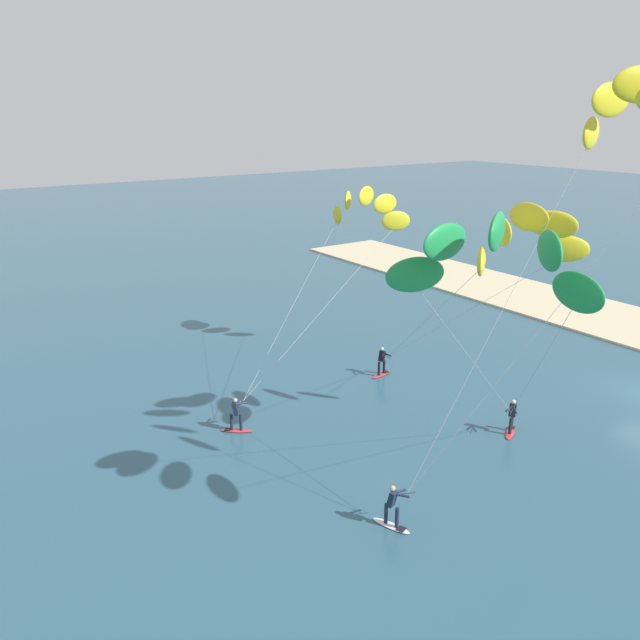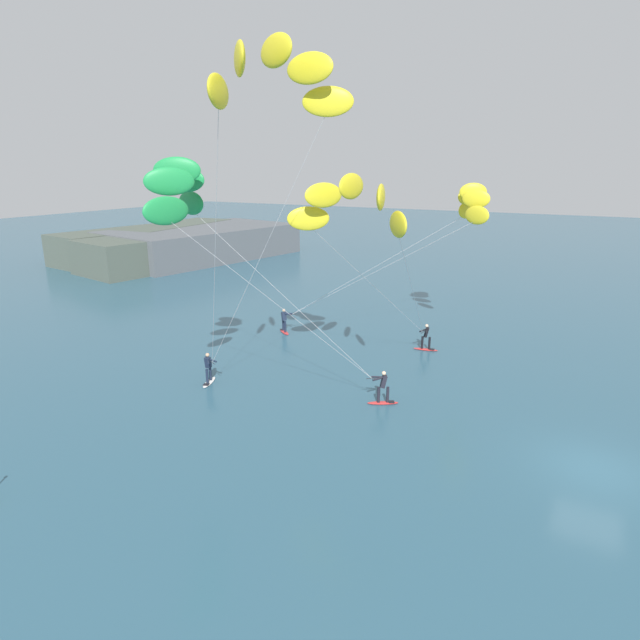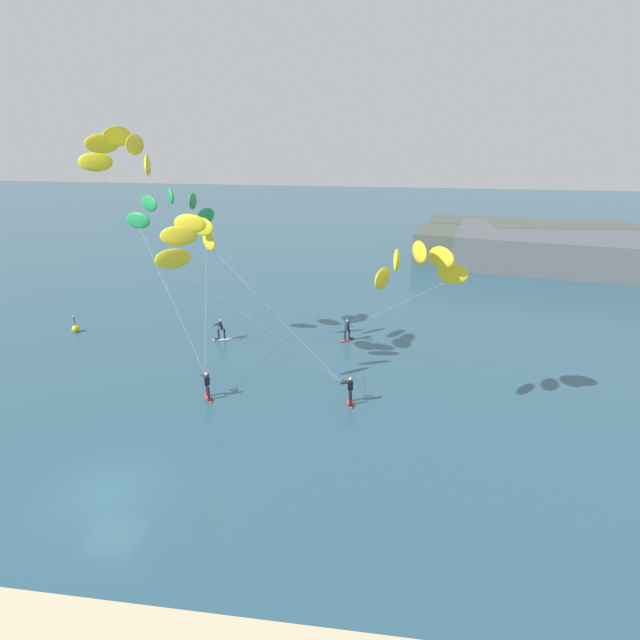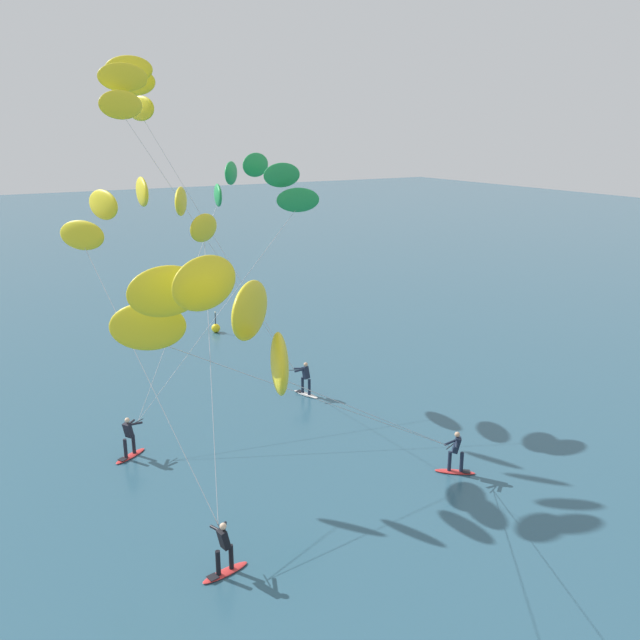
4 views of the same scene
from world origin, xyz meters
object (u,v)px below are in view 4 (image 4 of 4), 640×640
object	(u,v)px
kitesurfer_mid_water	(226,326)
kitesurfer_far_out	(252,190)
kitesurfer_nearshore	(146,222)
marker_buoy	(216,328)
kitesurfer_downwind	(138,101)

from	to	relation	value
kitesurfer_mid_water	kitesurfer_far_out	xyz separation A→B (m)	(-16.09, 7.89, 1.22)
kitesurfer_nearshore	marker_buoy	size ratio (longest dim) A/B	7.80
kitesurfer_downwind	marker_buoy	size ratio (longest dim) A/B	11.13
kitesurfer_nearshore	kitesurfer_mid_water	size ratio (longest dim) A/B	0.81
kitesurfer_mid_water	kitesurfer_nearshore	bearing A→B (deg)	171.67
kitesurfer_nearshore	kitesurfer_downwind	world-z (taller)	kitesurfer_downwind
kitesurfer_mid_water	marker_buoy	distance (m)	28.47
kitesurfer_mid_water	kitesurfer_downwind	distance (m)	17.67
kitesurfer_nearshore	kitesurfer_mid_water	bearing A→B (deg)	-8.33
kitesurfer_downwind	kitesurfer_mid_water	bearing A→B (deg)	-10.26
kitesurfer_mid_water	kitesurfer_downwind	world-z (taller)	kitesurfer_downwind
kitesurfer_nearshore	kitesurfer_downwind	bearing A→B (deg)	164.59
kitesurfer_nearshore	kitesurfer_far_out	world-z (taller)	kitesurfer_far_out
kitesurfer_mid_water	kitesurfer_far_out	bearing A→B (deg)	153.88
kitesurfer_downwind	marker_buoy	bearing A→B (deg)	144.69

